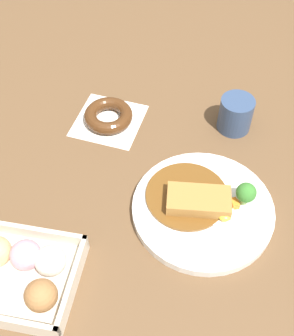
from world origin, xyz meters
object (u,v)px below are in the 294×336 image
at_px(curry_plate, 203,205).
at_px(donut_box, 25,271).
at_px(coffee_mug, 236,114).
at_px(chocolate_ring_donut, 108,116).

relative_size(curry_plate, donut_box, 1.41).
height_order(donut_box, coffee_mug, coffee_mug).
relative_size(chocolate_ring_donut, coffee_mug, 2.06).
relative_size(donut_box, coffee_mug, 2.44).
xyz_separation_m(chocolate_ring_donut, coffee_mug, (-0.28, -0.03, 0.02)).
height_order(curry_plate, chocolate_ring_donut, curry_plate).
bearing_deg(coffee_mug, donut_box, 53.06).
bearing_deg(donut_box, chocolate_ring_donut, -96.57).
bearing_deg(coffee_mug, curry_plate, 79.39).
bearing_deg(curry_plate, chocolate_ring_donut, -40.58).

